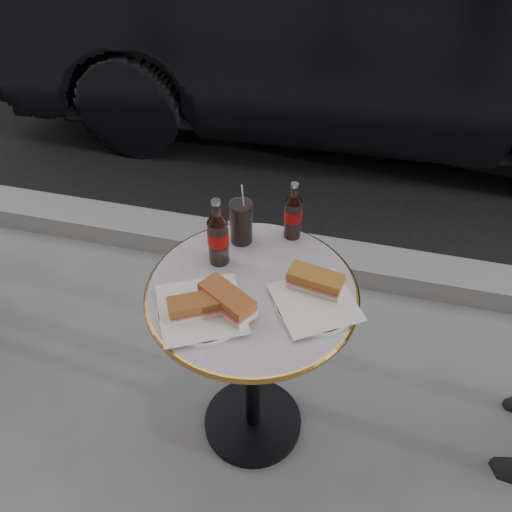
% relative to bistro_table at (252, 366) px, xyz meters
% --- Properties ---
extents(ground, '(80.00, 80.00, 0.00)m').
position_rel_bistro_table_xyz_m(ground, '(0.00, 0.00, -0.37)').
color(ground, slate).
rests_on(ground, ground).
extents(curb, '(40.00, 0.20, 0.12)m').
position_rel_bistro_table_xyz_m(curb, '(0.00, 0.90, -0.32)').
color(curb, gray).
rests_on(curb, ground).
extents(bistro_table, '(0.62, 0.62, 0.73)m').
position_rel_bistro_table_xyz_m(bistro_table, '(0.00, 0.00, 0.00)').
color(bistro_table, '#BAB2C4').
rests_on(bistro_table, ground).
extents(plate_left, '(0.30, 0.30, 0.01)m').
position_rel_bistro_table_xyz_m(plate_left, '(-0.11, -0.12, 0.37)').
color(plate_left, white).
rests_on(plate_left, bistro_table).
extents(plate_right, '(0.29, 0.29, 0.01)m').
position_rel_bistro_table_xyz_m(plate_right, '(0.19, -0.02, 0.37)').
color(plate_right, white).
rests_on(plate_right, bistro_table).
extents(sandwich_left_a, '(0.16, 0.13, 0.05)m').
position_rel_bistro_table_xyz_m(sandwich_left_a, '(-0.12, -0.13, 0.40)').
color(sandwich_left_a, brown).
rests_on(sandwich_left_a, plate_left).
extents(sandwich_left_b, '(0.18, 0.15, 0.06)m').
position_rel_bistro_table_xyz_m(sandwich_left_b, '(-0.05, -0.09, 0.41)').
color(sandwich_left_b, '#A35229').
rests_on(sandwich_left_b, plate_left).
extents(sandwich_right, '(0.17, 0.10, 0.05)m').
position_rel_bistro_table_xyz_m(sandwich_right, '(0.18, 0.04, 0.41)').
color(sandwich_right, '#A6682A').
rests_on(sandwich_right, plate_right).
extents(cola_bottle_left, '(0.08, 0.08, 0.23)m').
position_rel_bistro_table_xyz_m(cola_bottle_left, '(-0.13, 0.10, 0.48)').
color(cola_bottle_left, black).
rests_on(cola_bottle_left, bistro_table).
extents(cola_bottle_right, '(0.06, 0.06, 0.20)m').
position_rel_bistro_table_xyz_m(cola_bottle_right, '(0.07, 0.26, 0.47)').
color(cola_bottle_right, black).
rests_on(cola_bottle_right, bistro_table).
extents(cola_glass, '(0.07, 0.07, 0.15)m').
position_rel_bistro_table_xyz_m(cola_glass, '(-0.08, 0.20, 0.44)').
color(cola_glass, black).
rests_on(cola_glass, bistro_table).
extents(parked_car, '(1.65, 4.21, 1.36)m').
position_rel_bistro_table_xyz_m(parked_car, '(0.09, 2.32, 0.32)').
color(parked_car, black).
rests_on(parked_car, ground).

